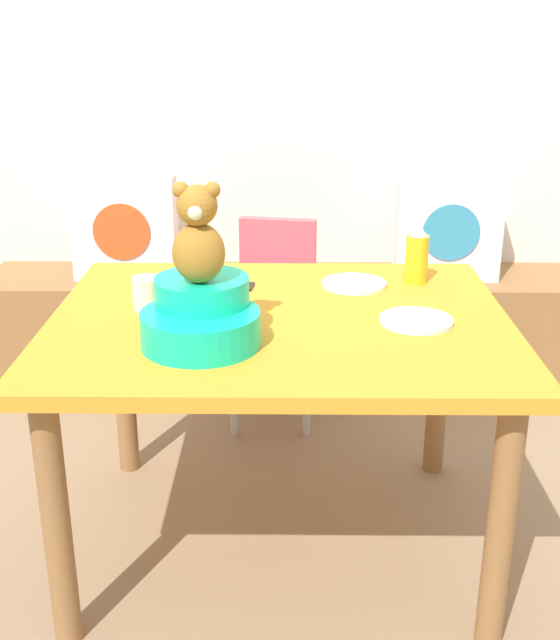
# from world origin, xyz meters

# --- Properties ---
(ground_plane) EXTENTS (8.00, 8.00, 0.00)m
(ground_plane) POSITION_xyz_m (0.00, 0.00, 0.00)
(ground_plane) COLOR #8C7256
(back_wall) EXTENTS (4.40, 0.10, 2.60)m
(back_wall) POSITION_xyz_m (0.00, 1.53, 1.30)
(back_wall) COLOR silver
(back_wall) RESTS_ON ground_plane
(window_bench) EXTENTS (2.60, 0.44, 0.46)m
(window_bench) POSITION_xyz_m (0.00, 1.26, 0.23)
(window_bench) COLOR olive
(window_bench) RESTS_ON ground_plane
(pillow_floral_left) EXTENTS (0.44, 0.15, 0.44)m
(pillow_floral_left) POSITION_xyz_m (-0.68, 1.24, 0.68)
(pillow_floral_left) COLOR silver
(pillow_floral_left) RESTS_ON window_bench
(pillow_floral_right) EXTENTS (0.44, 0.15, 0.44)m
(pillow_floral_right) POSITION_xyz_m (0.70, 1.24, 0.68)
(pillow_floral_right) COLOR silver
(pillow_floral_right) RESTS_ON window_bench
(dining_table) EXTENTS (1.27, 1.03, 0.74)m
(dining_table) POSITION_xyz_m (0.00, 0.00, 0.64)
(dining_table) COLOR orange
(dining_table) RESTS_ON ground_plane
(highchair) EXTENTS (0.38, 0.49, 0.79)m
(highchair) POSITION_xyz_m (-0.04, 0.83, 0.52)
(highchair) COLOR #D84C59
(highchair) RESTS_ON ground_plane
(infant_seat_teal) EXTENTS (0.30, 0.33, 0.16)m
(infant_seat_teal) POSITION_xyz_m (-0.20, -0.20, 0.81)
(infant_seat_teal) COLOR #11C89D
(infant_seat_teal) RESTS_ON dining_table
(teddy_bear) EXTENTS (0.13, 0.12, 0.25)m
(teddy_bear) POSITION_xyz_m (-0.20, -0.20, 1.02)
(teddy_bear) COLOR olive
(teddy_bear) RESTS_ON infant_seat_teal
(ketchup_bottle) EXTENTS (0.07, 0.07, 0.18)m
(ketchup_bottle) POSITION_xyz_m (0.42, 0.31, 0.83)
(ketchup_bottle) COLOR gold
(ketchup_bottle) RESTS_ON dining_table
(coffee_mug) EXTENTS (0.12, 0.08, 0.09)m
(coffee_mug) POSITION_xyz_m (-0.37, 0.05, 0.79)
(coffee_mug) COLOR silver
(coffee_mug) RESTS_ON dining_table
(dinner_plate_near) EXTENTS (0.20, 0.20, 0.01)m
(dinner_plate_near) POSITION_xyz_m (0.23, 0.27, 0.75)
(dinner_plate_near) COLOR white
(dinner_plate_near) RESTS_ON dining_table
(dinner_plate_far) EXTENTS (0.20, 0.20, 0.01)m
(dinner_plate_far) POSITION_xyz_m (0.37, -0.05, 0.75)
(dinner_plate_far) COLOR white
(dinner_plate_far) RESTS_ON dining_table
(cell_phone) EXTENTS (0.15, 0.09, 0.01)m
(cell_phone) POSITION_xyz_m (-0.16, 0.25, 0.74)
(cell_phone) COLOR black
(cell_phone) RESTS_ON dining_table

